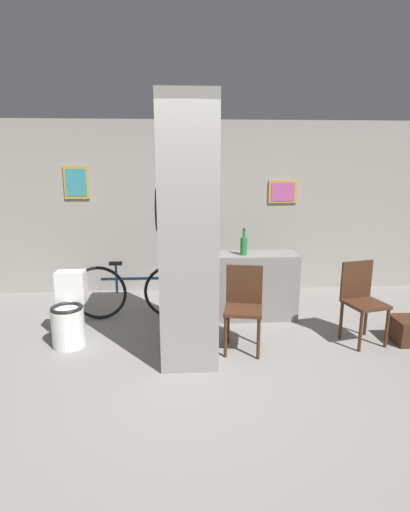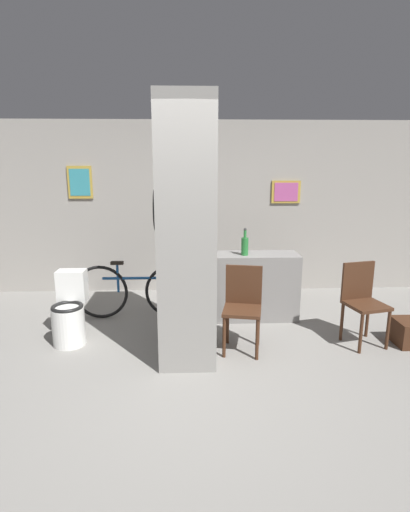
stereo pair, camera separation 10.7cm
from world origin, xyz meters
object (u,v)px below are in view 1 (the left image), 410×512
Objects in this scene: chair_by_doorway at (361,298)px; bicycle at (135,291)px; toilet at (69,315)px; bottle_tall at (244,245)px; chair_near_pillar at (243,304)px.

bicycle is at bearing 148.84° from chair_by_doorway.
chair_by_doorway is at bearing -17.60° from bicycle.
bottle_tall reaches higher than toilet.
bottle_tall reaches higher than chair_by_doorway.
bottle_tall is at bearing -4.28° from bicycle.
chair_near_pillar is (1.91, -0.23, 0.17)m from toilet.
bicycle is (0.66, 0.70, 0.03)m from toilet.
bottle_tall is at bearing 16.30° from toilet.
chair_by_doorway reaches higher than toilet.
toilet is 0.96m from bicycle.
bicycle is (-2.61, 0.83, -0.14)m from chair_by_doorway.
bicycle is 1.51m from bottle_tall.
toilet is at bearing -163.70° from bottle_tall.
chair_near_pillar and chair_by_doorway have the same top height.
chair_near_pillar is at bearing 170.95° from chair_by_doorway.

